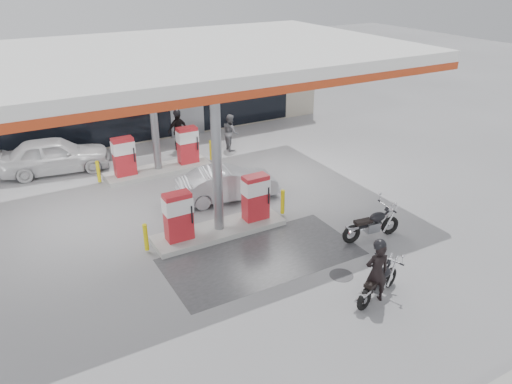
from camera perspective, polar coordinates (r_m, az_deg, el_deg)
ground at (r=15.31m, az=-0.92°, el=-7.90°), size 90.00×90.00×0.00m
wet_patch at (r=15.51m, az=0.71°, el=-7.39°), size 6.00×3.00×0.00m
drain_cover at (r=14.89m, az=9.73°, el=-9.36°), size 0.70×0.70×0.01m
store_building at (r=28.60m, az=-16.80°, el=11.34°), size 22.00×8.22×4.00m
canopy at (r=17.65m, az=-9.15°, el=14.83°), size 16.00×10.02×5.51m
pump_island_near at (r=16.49m, az=-4.29°, el=-2.50°), size 5.14×1.30×1.78m
pump_island_far at (r=21.61m, az=-11.21°, el=3.99°), size 5.14×1.30×1.78m
main_motorcycle at (r=14.00m, az=13.82°, el=-10.07°), size 1.90×0.88×1.01m
biker_main at (r=13.61m, az=13.62°, el=-8.92°), size 0.74×0.59×1.77m
parked_motorcycle at (r=16.67m, az=13.15°, el=-3.70°), size 2.14×0.82×1.10m
sedan_white at (r=22.89m, az=-22.04°, el=3.95°), size 4.72×2.47×1.53m
attendant at (r=23.86m, az=-2.94°, el=6.86°), size 0.75×0.91×1.72m
hatchback_silver at (r=18.87m, az=-3.27°, el=0.98°), size 3.96×1.87×1.25m
parked_car_right at (r=28.47m, az=-6.63°, el=9.35°), size 5.18×3.77×1.31m
biker_walking at (r=24.06m, az=-8.90°, el=6.92°), size 1.16×0.69×1.85m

